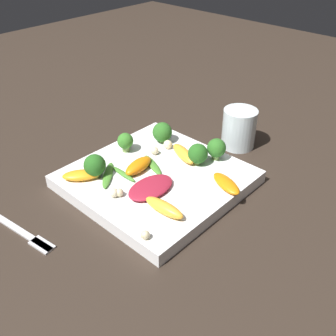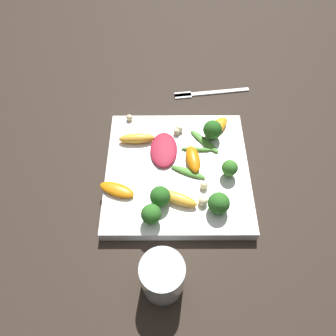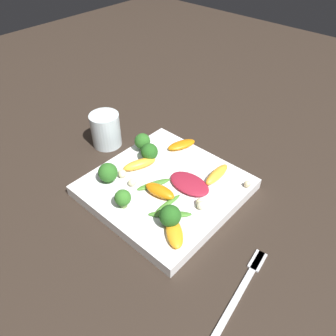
# 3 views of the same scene
# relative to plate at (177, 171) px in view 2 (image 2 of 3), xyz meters

# --- Properties ---
(ground_plane) EXTENTS (2.40, 2.40, 0.00)m
(ground_plane) POSITION_rel_plate_xyz_m (0.00, 0.00, -0.01)
(ground_plane) COLOR #2D231C
(plate) EXTENTS (0.30, 0.30, 0.03)m
(plate) POSITION_rel_plate_xyz_m (0.00, 0.00, 0.00)
(plate) COLOR white
(plate) RESTS_ON ground_plane
(drinking_glass) EXTENTS (0.07, 0.07, 0.09)m
(drinking_glass) POSITION_rel_plate_xyz_m (0.23, -0.03, 0.03)
(drinking_glass) COLOR silver
(drinking_glass) RESTS_ON ground_plane
(fork) EXTENTS (0.04, 0.19, 0.01)m
(fork) POSITION_rel_plate_xyz_m (-0.25, 0.07, -0.01)
(fork) COLOR silver
(fork) RESTS_ON ground_plane
(radicchio_leaf_0) EXTENTS (0.09, 0.06, 0.01)m
(radicchio_leaf_0) POSITION_rel_plate_xyz_m (-0.04, -0.03, 0.02)
(radicchio_leaf_0) COLOR maroon
(radicchio_leaf_0) RESTS_ON plate
(orange_segment_0) EXTENTS (0.03, 0.08, 0.02)m
(orange_segment_0) POSITION_rel_plate_xyz_m (-0.07, -0.09, 0.02)
(orange_segment_0) COLOR #FCAD33
(orange_segment_0) RESTS_ON plate
(orange_segment_1) EXTENTS (0.05, 0.08, 0.02)m
(orange_segment_1) POSITION_rel_plate_xyz_m (0.08, 0.00, 0.02)
(orange_segment_1) COLOR #FCAD33
(orange_segment_1) RESTS_ON plate
(orange_segment_2) EXTENTS (0.05, 0.08, 0.01)m
(orange_segment_2) POSITION_rel_plate_xyz_m (0.06, -0.12, 0.02)
(orange_segment_2) COLOR orange
(orange_segment_2) RESTS_ON plate
(orange_segment_3) EXTENTS (0.07, 0.04, 0.02)m
(orange_segment_3) POSITION_rel_plate_xyz_m (-0.02, 0.03, 0.02)
(orange_segment_3) COLOR orange
(orange_segment_3) RESTS_ON plate
(orange_segment_4) EXTENTS (0.07, 0.07, 0.02)m
(orange_segment_4) POSITION_rel_plate_xyz_m (-0.11, 0.09, 0.02)
(orange_segment_4) COLOR orange
(orange_segment_4) RESTS_ON plate
(broccoli_floret_0) EXTENTS (0.04, 0.04, 0.05)m
(broccoli_floret_0) POSITION_rel_plate_xyz_m (-0.08, 0.08, 0.04)
(broccoli_floret_0) COLOR #84AD5B
(broccoli_floret_0) RESTS_ON plate
(broccoli_floret_1) EXTENTS (0.04, 0.04, 0.04)m
(broccoli_floret_1) POSITION_rel_plate_xyz_m (0.09, 0.07, 0.04)
(broccoli_floret_1) COLOR #7A9E51
(broccoli_floret_1) RESTS_ON plate
(broccoli_floret_2) EXTENTS (0.04, 0.04, 0.04)m
(broccoli_floret_2) POSITION_rel_plate_xyz_m (0.12, -0.05, 0.04)
(broccoli_floret_2) COLOR #84AD5B
(broccoli_floret_2) RESTS_ON plate
(broccoli_floret_3) EXTENTS (0.04, 0.04, 0.04)m
(broccoli_floret_3) POSITION_rel_plate_xyz_m (0.08, -0.03, 0.04)
(broccoli_floret_3) COLOR #7A9E51
(broccoli_floret_3) RESTS_ON plate
(broccoli_floret_4) EXTENTS (0.03, 0.03, 0.04)m
(broccoli_floret_4) POSITION_rel_plate_xyz_m (0.02, 0.10, 0.04)
(broccoli_floret_4) COLOR #7A9E51
(broccoli_floret_4) RESTS_ON plate
(arugula_sprig_0) EXTENTS (0.07, 0.07, 0.01)m
(arugula_sprig_0) POSITION_rel_plate_xyz_m (-0.07, 0.06, 0.02)
(arugula_sprig_0) COLOR #47842D
(arugula_sprig_0) RESTS_ON plate
(arugula_sprig_1) EXTENTS (0.04, 0.08, 0.01)m
(arugula_sprig_1) POSITION_rel_plate_xyz_m (0.01, 0.02, 0.02)
(arugula_sprig_1) COLOR #47842D
(arugula_sprig_1) RESTS_ON plate
(arugula_sprig_2) EXTENTS (0.01, 0.07, 0.01)m
(arugula_sprig_2) POSITION_rel_plate_xyz_m (-0.05, 0.04, 0.02)
(arugula_sprig_2) COLOR #47842D
(arugula_sprig_2) RESTS_ON plate
(macadamia_nut_0) EXTENTS (0.01, 0.01, 0.01)m
(macadamia_nut_0) POSITION_rel_plate_xyz_m (-0.09, -0.00, 0.02)
(macadamia_nut_0) COLOR beige
(macadamia_nut_0) RESTS_ON plate
(macadamia_nut_1) EXTENTS (0.01, 0.01, 0.01)m
(macadamia_nut_1) POSITION_rel_plate_xyz_m (-0.14, -0.11, 0.02)
(macadamia_nut_1) COLOR beige
(macadamia_nut_1) RESTS_ON plate
(macadamia_nut_2) EXTENTS (0.02, 0.02, 0.02)m
(macadamia_nut_2) POSITION_rel_plate_xyz_m (0.05, 0.05, 0.02)
(macadamia_nut_2) COLOR beige
(macadamia_nut_2) RESTS_ON plate
(macadamia_nut_3) EXTENTS (0.02, 0.02, 0.02)m
(macadamia_nut_3) POSITION_rel_plate_xyz_m (-0.10, 0.01, 0.02)
(macadamia_nut_3) COLOR beige
(macadamia_nut_3) RESTS_ON plate
(macadamia_nut_4) EXTENTS (0.02, 0.02, 0.02)m
(macadamia_nut_4) POSITION_rel_plate_xyz_m (0.08, 0.05, 0.02)
(macadamia_nut_4) COLOR beige
(macadamia_nut_4) RESTS_ON plate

